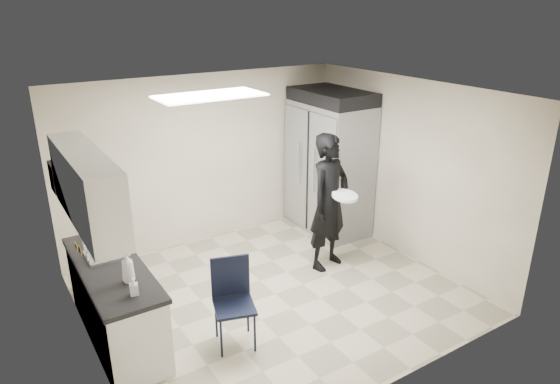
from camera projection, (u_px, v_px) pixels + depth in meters
floor at (275, 294)px, 6.48m from camera, size 4.50×4.50×0.00m
ceiling at (274, 93)px, 5.56m from camera, size 4.50×4.50×0.00m
back_wall at (205, 160)px, 7.60m from camera, size 4.50×0.00×4.50m
left_wall at (80, 247)px, 4.89m from camera, size 0.00×4.00×4.00m
right_wall at (408, 170)px, 7.15m from camera, size 0.00×4.00×4.00m
ceiling_panel at (210, 96)px, 5.58m from camera, size 1.20×0.60×0.02m
lower_counter at (116, 304)px, 5.51m from camera, size 0.60×1.90×0.86m
countertop at (111, 268)px, 5.35m from camera, size 0.64×1.95×0.05m
sink at (107, 259)px, 5.56m from camera, size 0.42×0.40×0.14m
faucet at (86, 251)px, 5.41m from camera, size 0.02×0.02×0.24m
upper_cabinets at (87, 188)px, 4.95m from camera, size 0.35×1.80×0.75m
towel_dispenser at (61, 176)px, 5.90m from camera, size 0.22×0.30×0.35m
notice_sticker_left at (80, 250)px, 5.00m from camera, size 0.00×0.12×0.07m
notice_sticker_right at (76, 246)px, 5.17m from camera, size 0.00×0.12×0.07m
commercial_fridge at (329, 168)px, 8.03m from camera, size 0.80×1.35×2.10m
fridge_compressor at (332, 96)px, 7.62m from camera, size 0.80×1.35×0.20m
folding_chair at (234, 307)px, 5.37m from camera, size 0.53×0.53×0.96m
man_tuxedo at (329, 202)px, 6.87m from camera, size 0.81×0.65×1.94m
bucket_lid at (345, 196)px, 6.65m from camera, size 0.43×0.43×0.04m
soap_bottle_a at (128, 267)px, 4.98m from camera, size 0.17×0.17×0.32m
soap_bottle_b at (134, 287)px, 4.78m from camera, size 0.09×0.10×0.18m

